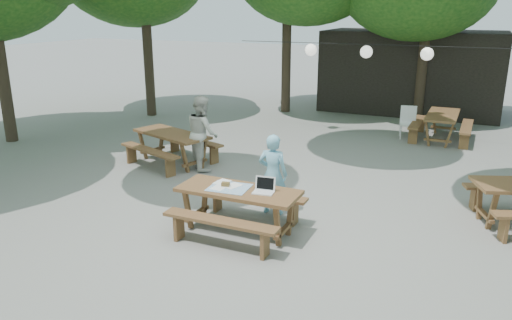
{
  "coord_description": "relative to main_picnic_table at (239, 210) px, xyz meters",
  "views": [
    {
      "loc": [
        2.76,
        -8.02,
        3.58
      ],
      "look_at": [
        -0.62,
        -0.5,
        1.05
      ],
      "focal_mm": 35.0,
      "sensor_mm": 36.0,
      "label": 1
    }
  ],
  "objects": [
    {
      "name": "paper_lanterns",
      "position": [
        0.43,
        7.2,
        2.02
      ],
      "size": [
        9.0,
        0.34,
        0.38
      ],
      "color": "black",
      "rests_on": "ground"
    },
    {
      "name": "second_person",
      "position": [
        -2.24,
        2.72,
        0.46
      ],
      "size": [
        1.04,
        1.04,
        1.7
      ],
      "primitive_type": "imported",
      "rotation": [
        0.0,
        0.0,
        2.34
      ],
      "color": "silver",
      "rests_on": "ground"
    },
    {
      "name": "main_picnic_table",
      "position": [
        0.0,
        0.0,
        0.0
      ],
      "size": [
        2.0,
        1.58,
        0.75
      ],
      "color": "brown",
      "rests_on": "ground"
    },
    {
      "name": "ground",
      "position": [
        0.62,
        1.2,
        -0.39
      ],
      "size": [
        80.0,
        80.0,
        0.0
      ],
      "primitive_type": "plane",
      "color": "slate",
      "rests_on": "ground"
    },
    {
      "name": "pavilion",
      "position": [
        1.12,
        11.7,
        1.01
      ],
      "size": [
        6.0,
        3.0,
        2.8
      ],
      "primitive_type": "cube",
      "color": "black",
      "rests_on": "ground"
    },
    {
      "name": "plastic_chair",
      "position": [
        1.65,
        7.55,
        -0.13
      ],
      "size": [
        0.51,
        0.51,
        0.9
      ],
      "rotation": [
        0.0,
        0.0,
        0.19
      ],
      "color": "white",
      "rests_on": "ground"
    },
    {
      "name": "picnic_table_nw",
      "position": [
        -3.11,
        2.77,
        0.0
      ],
      "size": [
        2.31,
        2.11,
        0.75
      ],
      "rotation": [
        0.0,
        0.0,
        -0.33
      ],
      "color": "brown",
      "rests_on": "ground"
    },
    {
      "name": "tabletop_clutter",
      "position": [
        -0.19,
        0.01,
        0.37
      ],
      "size": [
        0.69,
        0.63,
        0.08
      ],
      "color": "teal",
      "rests_on": "main_picnic_table"
    },
    {
      "name": "woman",
      "position": [
        0.21,
        0.97,
        0.35
      ],
      "size": [
        0.56,
        0.39,
        1.47
      ],
      "primitive_type": "imported",
      "rotation": [
        0.0,
        0.0,
        3.21
      ],
      "color": "#79C0DC",
      "rests_on": "ground"
    },
    {
      "name": "picnic_table_far_e",
      "position": [
        2.54,
        7.69,
        0.0
      ],
      "size": [
        1.6,
        2.01,
        0.75
      ],
      "rotation": [
        0.0,
        0.0,
        1.56
      ],
      "color": "brown",
      "rests_on": "ground"
    },
    {
      "name": "laptop",
      "position": [
        0.43,
        0.06,
        0.42
      ],
      "size": [
        0.36,
        0.3,
        0.24
      ],
      "rotation": [
        0.0,
        0.0,
        0.13
      ],
      "color": "white",
      "rests_on": "main_picnic_table"
    }
  ]
}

